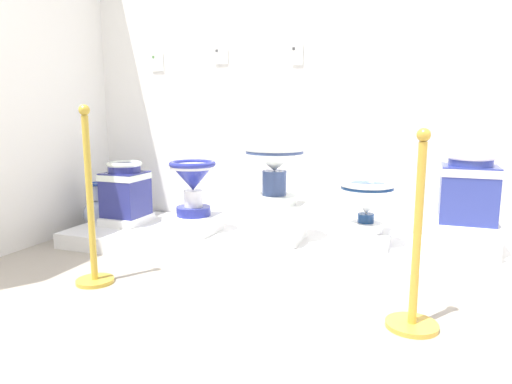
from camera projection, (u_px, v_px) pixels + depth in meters
name	position (u px, v px, depth m)	size (l,w,h in m)	color
ground_plane	(190.00, 333.00, 2.20)	(5.64, 5.23, 0.02)	#A3998C
wall_back	(296.00, 45.00, 3.63)	(3.84, 0.06, 3.10)	white
display_platform	(274.00, 245.00, 3.40)	(3.22, 0.96, 0.12)	white
plinth_block_rightmost	(127.00, 219.00, 3.82)	(0.31, 0.37, 0.07)	white
antique_toilet_rightmost	(125.00, 188.00, 3.77)	(0.31, 0.32, 0.45)	navy
plinth_block_leftmost	(194.00, 224.00, 3.54)	(0.33, 0.38, 0.13)	white
antique_toilet_leftmost	(193.00, 180.00, 3.48)	(0.35, 0.35, 0.42)	navy
plinth_block_broad_patterned	(274.00, 222.00, 3.29)	(0.40, 0.36, 0.27)	white
antique_toilet_broad_patterned	(274.00, 164.00, 3.22)	(0.42, 0.42, 0.42)	white
plinth_block_tall_cobalt	(365.00, 238.00, 3.19)	(0.32, 0.34, 0.09)	white
antique_toilet_tall_cobalt	(367.00, 198.00, 3.14)	(0.37, 0.37, 0.36)	white
plinth_block_slender_white	(465.00, 237.00, 3.01)	(0.40, 0.36, 0.21)	white
antique_toilet_slender_white	(469.00, 187.00, 2.95)	(0.35, 0.30, 0.44)	#2F3B92
info_placard_first	(157.00, 62.00, 4.03)	(0.12, 0.01, 0.15)	white
info_placard_second	(221.00, 56.00, 3.82)	(0.12, 0.01, 0.13)	white
info_placard_third	(297.00, 55.00, 3.60)	(0.09, 0.01, 0.15)	white
decorative_vase_companion	(99.00, 212.00, 3.99)	(0.25, 0.25, 0.43)	navy
stanchion_post_near_left	(92.00, 226.00, 2.76)	(0.23, 0.23, 1.07)	gold
stanchion_post_near_right	(415.00, 271.00, 2.19)	(0.25, 0.25, 0.96)	gold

